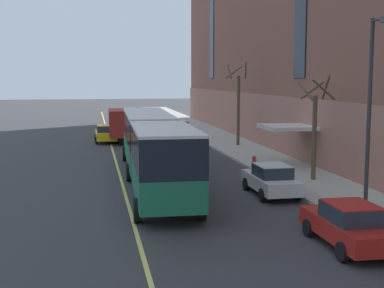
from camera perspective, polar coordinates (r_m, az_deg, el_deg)
ground_plane at (r=22.16m, az=-2.68°, el=-8.01°), size 260.00×260.00×0.00m
sidewalk at (r=27.55m, az=15.32°, el=-5.11°), size 4.33×160.00×0.15m
city_bus at (r=29.51m, az=-4.23°, el=-0.07°), size 3.38×19.76×3.64m
parked_car_white_0 at (r=26.63m, az=8.43°, el=-3.79°), size 1.93×4.39×1.56m
parked_car_silver_2 at (r=53.24m, az=-1.41°, el=1.67°), size 1.94×4.23×1.56m
parked_car_red_3 at (r=19.15m, az=16.40°, el=-8.28°), size 1.97×4.50×1.56m
box_truck at (r=48.64m, az=-7.56°, el=2.19°), size 2.45×7.01×2.98m
taxi_cab at (r=48.96m, az=-9.14°, el=1.12°), size 2.10×4.82×1.56m
street_tree_mid_block at (r=30.19m, az=12.97°, el=1.77°), size 1.77×1.70×5.77m
street_tree_far_uptown at (r=45.00m, az=4.93°, el=4.23°), size 1.75×1.79×6.93m
street_lamp at (r=21.17m, az=18.68°, el=4.26°), size 0.36×1.48×7.82m
fire_hydrant at (r=34.82m, az=6.64°, el=-1.70°), size 0.42×0.24×0.72m
lane_centerline at (r=24.92m, az=-6.84°, el=-6.35°), size 0.16×140.00×0.01m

